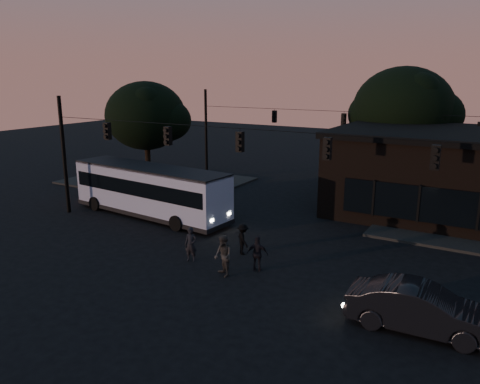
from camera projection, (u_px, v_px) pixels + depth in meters
The scene contains 13 objects.
ground at pixel (195, 275), 20.95m from camera, with size 120.00×120.00×0.00m, color black.
sidewalk_far_left at pixel (157, 181), 39.52m from camera, with size 14.00×10.00×0.15m, color black.
building at pixel (460, 174), 29.26m from camera, with size 15.40×10.41×5.40m.
tree_behind at pixel (403, 109), 35.91m from camera, with size 7.60×7.60×9.43m.
tree_left at pixel (146, 116), 37.35m from camera, with size 6.40×6.40×8.30m.
signal_rig_near at pixel (240, 164), 23.22m from camera, with size 26.24×0.30×7.50m.
signal_rig_far at pixel (343, 135), 36.68m from camera, with size 26.24×0.30×7.50m.
bus at pixel (150, 188), 29.44m from camera, with size 11.54×3.61×3.20m.
car at pixel (421, 309), 16.25m from camera, with size 1.76×5.05×1.66m, color black.
pedestrian_a at pixel (191, 245), 22.40m from camera, with size 0.61×0.40×1.68m, color black.
pedestrian_b at pixel (223, 256), 20.71m from camera, with size 0.92×0.71×1.88m, color #2E2B2A.
pedestrian_c at pixel (258, 254), 21.26m from camera, with size 0.98×0.41×1.66m, color black.
pedestrian_d at pixel (243, 239), 23.29m from camera, with size 1.01×0.58×1.57m, color black.
Camera 1 is at (11.55, -15.74, 8.72)m, focal length 35.00 mm.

